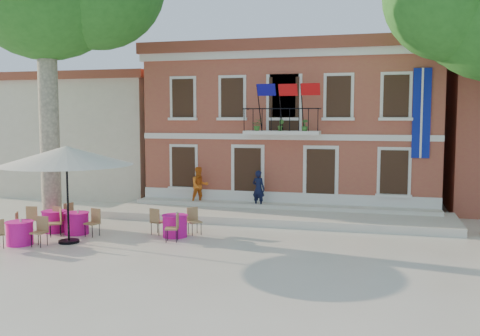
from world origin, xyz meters
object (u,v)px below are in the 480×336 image
(patio_umbrella, at_px, (66,156))
(cafe_table_4, at_px, (175,225))
(pedestrian_orange, at_px, (200,186))
(cafe_table_3, at_px, (76,222))
(pedestrian_navy, at_px, (259,189))
(cafe_table_0, at_px, (54,220))
(cafe_table_1, at_px, (20,232))

(patio_umbrella, height_order, cafe_table_4, patio_umbrella)
(pedestrian_orange, xyz_separation_m, cafe_table_3, (-2.68, -5.59, -0.71))
(pedestrian_navy, relative_size, pedestrian_orange, 0.96)
(pedestrian_orange, bearing_deg, cafe_table_4, -115.50)
(patio_umbrella, height_order, pedestrian_navy, patio_umbrella)
(patio_umbrella, xyz_separation_m, pedestrian_orange, (2.20, 6.85, -1.75))
(cafe_table_0, bearing_deg, cafe_table_3, -5.45)
(cafe_table_0, relative_size, cafe_table_1, 0.99)
(pedestrian_navy, height_order, cafe_table_4, pedestrian_navy)
(patio_umbrella, relative_size, cafe_table_1, 2.30)
(cafe_table_4, bearing_deg, cafe_table_1, -151.65)
(pedestrian_navy, relative_size, cafe_table_3, 0.81)
(cafe_table_3, bearing_deg, cafe_table_1, -114.54)
(pedestrian_orange, distance_m, cafe_table_1, 8.36)
(cafe_table_1, bearing_deg, cafe_table_0, 92.48)
(patio_umbrella, xyz_separation_m, cafe_table_0, (-1.46, 1.34, -2.45))
(pedestrian_orange, height_order, cafe_table_3, pedestrian_orange)
(cafe_table_0, xyz_separation_m, cafe_table_3, (0.97, -0.09, -0.01))
(pedestrian_orange, bearing_deg, pedestrian_navy, -37.57)
(patio_umbrella, xyz_separation_m, cafe_table_3, (-0.48, 1.25, -2.46))
(cafe_table_0, height_order, cafe_table_3, same)
(cafe_table_0, relative_size, cafe_table_4, 1.02)
(pedestrian_orange, xyz_separation_m, cafe_table_4, (0.88, -5.13, -0.70))
(cafe_table_1, xyz_separation_m, cafe_table_4, (4.44, 2.40, 0.00))
(cafe_table_0, bearing_deg, pedestrian_orange, 56.40)
(pedestrian_orange, distance_m, cafe_table_3, 6.25)
(pedestrian_navy, height_order, cafe_table_3, pedestrian_navy)
(pedestrian_navy, height_order, cafe_table_1, pedestrian_navy)
(cafe_table_3, bearing_deg, cafe_table_4, 7.41)
(cafe_table_1, bearing_deg, pedestrian_navy, 49.78)
(pedestrian_orange, height_order, cafe_table_0, pedestrian_orange)
(pedestrian_navy, relative_size, cafe_table_4, 0.88)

